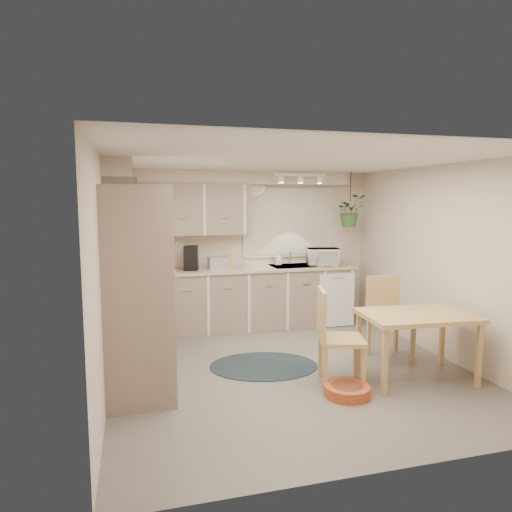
# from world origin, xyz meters

# --- Properties ---
(floor) EXTENTS (4.20, 4.20, 0.00)m
(floor) POSITION_xyz_m (0.00, 0.00, 0.00)
(floor) COLOR #5F5C54
(floor) RESTS_ON ground
(ceiling) EXTENTS (4.20, 4.20, 0.00)m
(ceiling) POSITION_xyz_m (0.00, 0.00, 2.40)
(ceiling) COLOR silver
(ceiling) RESTS_ON wall_back
(wall_back) EXTENTS (4.00, 0.04, 2.40)m
(wall_back) POSITION_xyz_m (0.00, 2.10, 1.20)
(wall_back) COLOR beige
(wall_back) RESTS_ON floor
(wall_front) EXTENTS (4.00, 0.04, 2.40)m
(wall_front) POSITION_xyz_m (0.00, -2.10, 1.20)
(wall_front) COLOR beige
(wall_front) RESTS_ON floor
(wall_left) EXTENTS (0.04, 4.20, 2.40)m
(wall_left) POSITION_xyz_m (-2.00, 0.00, 1.20)
(wall_left) COLOR beige
(wall_left) RESTS_ON floor
(wall_right) EXTENTS (0.04, 4.20, 2.40)m
(wall_right) POSITION_xyz_m (2.00, 0.00, 1.20)
(wall_right) COLOR beige
(wall_right) RESTS_ON floor
(base_cab_left) EXTENTS (0.60, 1.85, 0.90)m
(base_cab_left) POSITION_xyz_m (-1.70, 0.88, 0.45)
(base_cab_left) COLOR gray
(base_cab_left) RESTS_ON floor
(base_cab_back) EXTENTS (3.60, 0.60, 0.90)m
(base_cab_back) POSITION_xyz_m (-0.20, 1.80, 0.45)
(base_cab_back) COLOR gray
(base_cab_back) RESTS_ON floor
(counter_left) EXTENTS (0.64, 1.89, 0.04)m
(counter_left) POSITION_xyz_m (-1.69, 0.88, 0.92)
(counter_left) COLOR tan
(counter_left) RESTS_ON base_cab_left
(counter_back) EXTENTS (3.64, 0.64, 0.04)m
(counter_back) POSITION_xyz_m (-0.20, 1.79, 0.92)
(counter_back) COLOR tan
(counter_back) RESTS_ON base_cab_back
(oven_stack) EXTENTS (0.65, 0.65, 2.10)m
(oven_stack) POSITION_xyz_m (-1.68, -0.38, 1.05)
(oven_stack) COLOR gray
(oven_stack) RESTS_ON floor
(wall_oven_face) EXTENTS (0.02, 0.56, 0.58)m
(wall_oven_face) POSITION_xyz_m (-1.35, -0.38, 1.05)
(wall_oven_face) COLOR silver
(wall_oven_face) RESTS_ON oven_stack
(upper_cab_left) EXTENTS (0.35, 2.00, 0.75)m
(upper_cab_left) POSITION_xyz_m (-1.82, 1.00, 1.83)
(upper_cab_left) COLOR gray
(upper_cab_left) RESTS_ON wall_left
(upper_cab_back) EXTENTS (2.00, 0.35, 0.75)m
(upper_cab_back) POSITION_xyz_m (-1.00, 1.93, 1.83)
(upper_cab_back) COLOR gray
(upper_cab_back) RESTS_ON wall_back
(soffit_left) EXTENTS (0.30, 2.00, 0.20)m
(soffit_left) POSITION_xyz_m (-1.85, 1.00, 2.30)
(soffit_left) COLOR beige
(soffit_left) RESTS_ON wall_left
(soffit_back) EXTENTS (3.60, 0.30, 0.20)m
(soffit_back) POSITION_xyz_m (-0.20, 1.95, 2.30)
(soffit_back) COLOR beige
(soffit_back) RESTS_ON wall_back
(cooktop) EXTENTS (0.52, 0.58, 0.02)m
(cooktop) POSITION_xyz_m (-1.68, 0.30, 0.94)
(cooktop) COLOR silver
(cooktop) RESTS_ON counter_left
(range_hood) EXTENTS (0.40, 0.60, 0.14)m
(range_hood) POSITION_xyz_m (-1.70, 0.30, 1.40)
(range_hood) COLOR silver
(range_hood) RESTS_ON upper_cab_left
(window_blinds) EXTENTS (1.40, 0.02, 1.00)m
(window_blinds) POSITION_xyz_m (0.70, 2.07, 1.60)
(window_blinds) COLOR beige
(window_blinds) RESTS_ON wall_back
(window_frame) EXTENTS (1.50, 0.02, 1.10)m
(window_frame) POSITION_xyz_m (0.70, 2.08, 1.60)
(window_frame) COLOR beige
(window_frame) RESTS_ON wall_back
(sink) EXTENTS (0.70, 0.48, 0.10)m
(sink) POSITION_xyz_m (0.70, 1.80, 0.90)
(sink) COLOR #A5A8AD
(sink) RESTS_ON counter_back
(dishwasher_front) EXTENTS (0.58, 0.02, 0.83)m
(dishwasher_front) POSITION_xyz_m (1.30, 1.49, 0.42)
(dishwasher_front) COLOR silver
(dishwasher_front) RESTS_ON base_cab_back
(track_light_bar) EXTENTS (0.80, 0.04, 0.04)m
(track_light_bar) POSITION_xyz_m (0.70, 1.55, 2.33)
(track_light_bar) COLOR silver
(track_light_bar) RESTS_ON ceiling
(wall_clock) EXTENTS (0.30, 0.03, 0.30)m
(wall_clock) POSITION_xyz_m (0.15, 2.07, 2.18)
(wall_clock) COLOR gold
(wall_clock) RESTS_ON wall_back
(dining_table) EXTENTS (1.24, 0.88, 0.74)m
(dining_table) POSITION_xyz_m (1.25, -0.63, 0.37)
(dining_table) COLOR tan
(dining_table) RESTS_ON floor
(chair_left) EXTENTS (0.59, 0.59, 1.03)m
(chair_left) POSITION_xyz_m (0.41, -0.53, 0.52)
(chair_left) COLOR tan
(chair_left) RESTS_ON floor
(chair_back) EXTENTS (0.49, 0.49, 1.01)m
(chair_back) POSITION_xyz_m (1.33, 0.01, 0.51)
(chair_back) COLOR tan
(chair_back) RESTS_ON floor
(braided_rug) EXTENTS (1.44, 1.18, 0.01)m
(braided_rug) POSITION_xyz_m (-0.26, 0.17, 0.01)
(braided_rug) COLOR black
(braided_rug) RESTS_ON floor
(pet_bed) EXTENTS (0.58, 0.58, 0.11)m
(pet_bed) POSITION_xyz_m (0.33, -0.84, 0.05)
(pet_bed) COLOR #C35827
(pet_bed) RESTS_ON floor
(microwave) EXTENTS (0.54, 0.38, 0.33)m
(microwave) POSITION_xyz_m (1.14, 1.70, 1.11)
(microwave) COLOR silver
(microwave) RESTS_ON counter_back
(soap_bottle) EXTENTS (0.12, 0.22, 0.10)m
(soap_bottle) POSITION_xyz_m (0.49, 1.95, 0.99)
(soap_bottle) COLOR silver
(soap_bottle) RESTS_ON counter_back
(hanging_plant) EXTENTS (0.45, 0.50, 0.39)m
(hanging_plant) POSITION_xyz_m (1.59, 1.70, 1.74)
(hanging_plant) COLOR #2E5D25
(hanging_plant) RESTS_ON ceiling
(coffee_maker) EXTENTS (0.25, 0.28, 0.36)m
(coffee_maker) POSITION_xyz_m (-0.90, 1.80, 1.12)
(coffee_maker) COLOR black
(coffee_maker) RESTS_ON counter_back
(toaster) EXTENTS (0.31, 0.20, 0.18)m
(toaster) POSITION_xyz_m (-0.50, 1.82, 1.03)
(toaster) COLOR #A5A8AD
(toaster) RESTS_ON counter_back
(knife_block) EXTENTS (0.10, 0.10, 0.21)m
(knife_block) POSITION_xyz_m (-0.32, 1.85, 1.05)
(knife_block) COLOR tan
(knife_block) RESTS_ON counter_back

